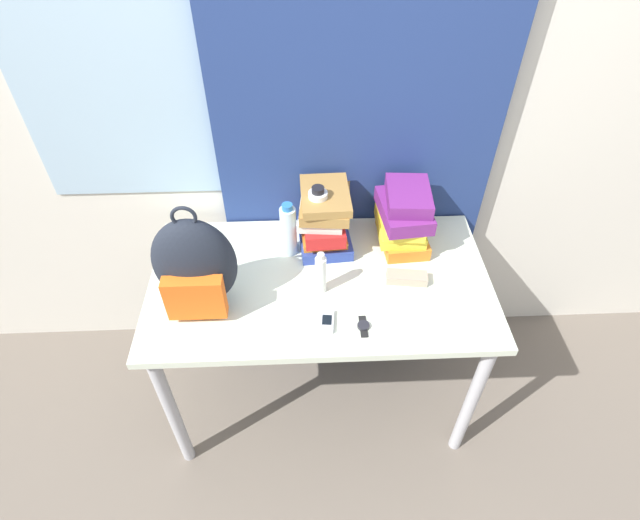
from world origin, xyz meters
TOP-DOWN VIEW (x-y plane):
  - ground_plane at (0.00, 0.00)m, footprint 12.00×12.00m
  - wall_back at (-0.00, 0.79)m, footprint 6.00×0.06m
  - curtain_blue at (0.16, 0.73)m, footprint 1.08×0.04m
  - desk at (0.00, 0.35)m, footprint 1.28×0.70m
  - backpack at (-0.42, 0.26)m, footprint 0.28×0.19m
  - book_stack_left at (0.02, 0.56)m, footprint 0.22×0.27m
  - book_stack_center at (0.33, 0.55)m, footprint 0.20×0.28m
  - water_bottle at (-0.11, 0.51)m, footprint 0.06×0.06m
  - sports_bottle at (0.00, 0.53)m, footprint 0.07×0.07m
  - sunscreen_bottle at (-0.00, 0.30)m, footprint 0.04×0.04m
  - cell_phone at (0.01, 0.14)m, footprint 0.06×0.10m
  - sunglasses_case at (0.32, 0.33)m, footprint 0.16×0.08m
  - wristwatch at (0.14, 0.12)m, footprint 0.04×0.09m

SIDE VIEW (x-z plane):
  - ground_plane at x=0.00m, z-range 0.00..0.00m
  - desk at x=0.00m, z-range 0.29..1.06m
  - wristwatch at x=0.14m, z-range 0.77..0.78m
  - cell_phone at x=0.01m, z-range 0.77..0.79m
  - sunglasses_case at x=0.32m, z-range 0.77..0.81m
  - sunscreen_bottle at x=0.00m, z-range 0.77..0.95m
  - water_bottle at x=-0.11m, z-range 0.77..1.00m
  - book_stack_center at x=0.33m, z-range 0.77..1.02m
  - book_stack_left at x=0.02m, z-range 0.77..1.02m
  - sports_bottle at x=0.00m, z-range 0.77..1.06m
  - backpack at x=-0.42m, z-range 0.74..1.16m
  - curtain_blue at x=0.16m, z-range 0.00..2.50m
  - wall_back at x=0.00m, z-range 0.00..2.50m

